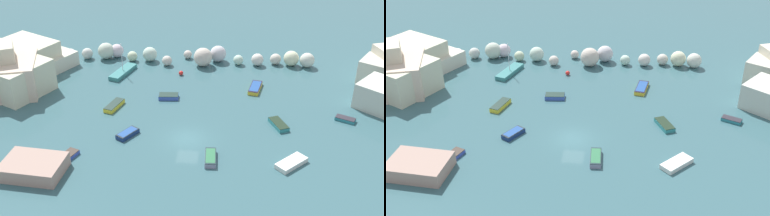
# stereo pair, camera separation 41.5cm
# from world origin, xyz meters

# --- Properties ---
(cove_water) EXTENTS (160.00, 160.00, 0.00)m
(cove_water) POSITION_xyz_m (0.00, 0.00, 0.00)
(cove_water) COLOR #386168
(cove_water) RESTS_ON ground
(cliff_headland_left) EXTENTS (14.21, 16.56, 6.63)m
(cliff_headland_left) POSITION_xyz_m (-25.91, 11.07, 2.44)
(cliff_headland_left) COLOR beige
(cliff_headland_left) RESTS_ON ground
(rock_breakwater) EXTENTS (37.75, 4.50, 2.76)m
(rock_breakwater) POSITION_xyz_m (-1.33, 21.17, 1.10)
(rock_breakwater) COLOR silver
(rock_breakwater) RESTS_ON ground
(stone_dock) EXTENTS (6.39, 4.87, 1.49)m
(stone_dock) POSITION_xyz_m (-14.86, -7.82, 0.75)
(stone_dock) COLOR tan
(stone_dock) RESTS_ON ground
(channel_buoy) EXTENTS (0.64, 0.64, 0.64)m
(channel_buoy) POSITION_xyz_m (-2.68, 16.54, 0.32)
(channel_buoy) COLOR red
(channel_buoy) RESTS_ON cove_water
(moored_boat_0) EXTENTS (3.16, 5.65, 4.67)m
(moored_boat_0) POSITION_xyz_m (-11.06, 16.13, 0.32)
(moored_boat_0) COLOR teal
(moored_boat_0) RESTS_ON cove_water
(moored_boat_1) EXTENTS (2.28, 3.27, 0.46)m
(moored_boat_1) POSITION_xyz_m (-12.42, -5.14, 0.23)
(moored_boat_1) COLOR #3951B6
(moored_boat_1) RESTS_ON cove_water
(moored_boat_2) EXTENTS (2.10, 3.54, 0.58)m
(moored_boat_2) POSITION_xyz_m (-9.97, 6.29, 0.29)
(moored_boat_2) COLOR yellow
(moored_boat_2) RESTS_ON cove_water
(moored_boat_3) EXTENTS (2.55, 1.94, 0.44)m
(moored_boat_3) POSITION_xyz_m (18.54, 5.80, 0.22)
(moored_boat_3) COLOR teal
(moored_boat_3) RESTS_ON cove_water
(moored_boat_4) EXTENTS (2.48, 2.97, 0.54)m
(moored_boat_4) POSITION_xyz_m (-6.89, 0.01, 0.28)
(moored_boat_4) COLOR navy
(moored_boat_4) RESTS_ON cove_water
(moored_boat_5) EXTENTS (3.65, 3.65, 0.52)m
(moored_boat_5) POSITION_xyz_m (11.31, -3.89, 0.26)
(moored_boat_5) COLOR white
(moored_boat_5) RESTS_ON cove_water
(moored_boat_6) EXTENTS (2.43, 3.30, 0.52)m
(moored_boat_6) POSITION_xyz_m (10.45, 3.76, 0.26)
(moored_boat_6) COLOR teal
(moored_boat_6) RESTS_ON cove_water
(moored_boat_7) EXTENTS (2.07, 3.89, 0.56)m
(moored_boat_7) POSITION_xyz_m (7.86, 12.98, 0.29)
(moored_boat_7) COLOR gold
(moored_boat_7) RESTS_ON cove_water
(moored_boat_8) EXTENTS (2.66, 1.56, 0.56)m
(moored_boat_8) POSITION_xyz_m (-3.48, 9.42, 0.28)
(moored_boat_8) COLOR #3A5AB9
(moored_boat_8) RESTS_ON cove_water
(moored_boat_9) EXTENTS (1.31, 3.18, 0.58)m
(moored_boat_9) POSITION_xyz_m (2.86, -3.82, 0.31)
(moored_boat_9) COLOR gray
(moored_boat_9) RESTS_ON cove_water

